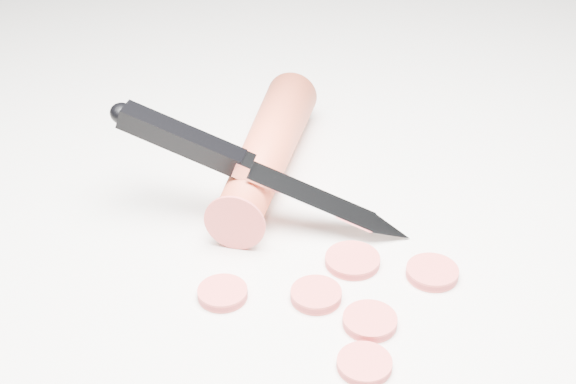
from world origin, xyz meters
TOP-DOWN VIEW (x-y plane):
  - ground at (0.00, 0.00)m, footprint 2.40×2.40m
  - carrot at (0.05, 0.08)m, footprint 0.17×0.15m
  - carrot_slice_0 at (-0.02, -0.06)m, footprint 0.03×0.03m
  - carrot_slice_1 at (-0.04, -0.12)m, footprint 0.03×0.03m
  - carrot_slice_2 at (-0.07, -0.02)m, footprint 0.03×0.03m
  - carrot_slice_3 at (0.05, -0.09)m, footprint 0.03×0.03m
  - carrot_slice_4 at (0.02, -0.05)m, footprint 0.04×0.04m
  - carrot_slice_5 at (-0.01, -0.10)m, footprint 0.03×0.03m
  - kitchen_knife at (0.01, 0.03)m, footprint 0.16×0.19m

SIDE VIEW (x-z plane):
  - ground at x=0.00m, z-range 0.00..0.00m
  - carrot_slice_1 at x=-0.04m, z-range 0.00..0.01m
  - carrot_slice_4 at x=0.02m, z-range 0.00..0.01m
  - carrot_slice_5 at x=-0.01m, z-range 0.00..0.01m
  - carrot_slice_2 at x=-0.07m, z-range 0.00..0.01m
  - carrot_slice_3 at x=0.05m, z-range 0.00..0.01m
  - carrot_slice_0 at x=-0.02m, z-range 0.00..0.01m
  - carrot at x=0.05m, z-range 0.00..0.04m
  - kitchen_knife at x=0.01m, z-range 0.00..0.09m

